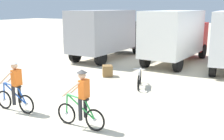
{
  "coord_description": "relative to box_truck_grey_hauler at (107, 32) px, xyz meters",
  "views": [
    {
      "loc": [
        5.04,
        -5.65,
        3.59
      ],
      "look_at": [
        -0.33,
        3.77,
        1.1
      ],
      "focal_mm": 44.34,
      "sensor_mm": 36.0,
      "label": 1
    }
  ],
  "objects": [
    {
      "name": "box_truck_white_box",
      "position": [
        4.7,
        0.77,
        0.0
      ],
      "size": [
        2.74,
        6.87,
        3.35
      ],
      "color": "white",
      "rests_on": "ground"
    },
    {
      "name": "cyclist_orange_shirt",
      "position": [
        2.49,
        -10.36,
        -1.03
      ],
      "size": [
        1.73,
        0.52,
        1.82
      ],
      "color": "black",
      "rests_on": "ground"
    },
    {
      "name": "box_truck_grey_hauler",
      "position": [
        0.0,
        0.0,
        0.0
      ],
      "size": [
        2.61,
        6.83,
        3.35
      ],
      "color": "#9E9EA3",
      "rests_on": "ground"
    },
    {
      "name": "supply_crate",
      "position": [
        2.69,
        -4.46,
        -1.58
      ],
      "size": [
        0.73,
        0.73,
        0.58
      ],
      "primitive_type": "cube",
      "rotation": [
        0.0,
        0.0,
        2.19
      ],
      "color": "olive",
      "rests_on": "ground"
    },
    {
      "name": "cyclist_cowboy_hat",
      "position": [
        5.25,
        -10.3,
        -1.03
      ],
      "size": [
        1.73,
        0.52,
        1.82
      ],
      "color": "black",
      "rests_on": "ground"
    },
    {
      "name": "bicycle_spare",
      "position": [
        4.97,
        -5.46,
        -1.48
      ],
      "size": [
        0.73,
        1.65,
        0.97
      ],
      "color": "black",
      "rests_on": "ground"
    },
    {
      "name": "ground_plane",
      "position": [
        4.87,
        -10.98,
        -1.87
      ],
      "size": [
        120.0,
        120.0,
        0.0
      ],
      "primitive_type": "plane",
      "color": "beige"
    }
  ]
}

